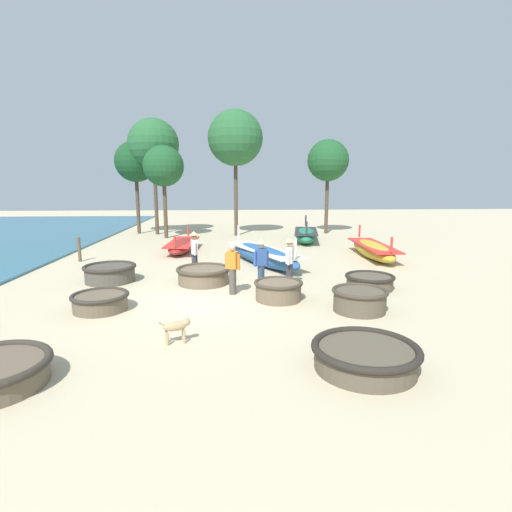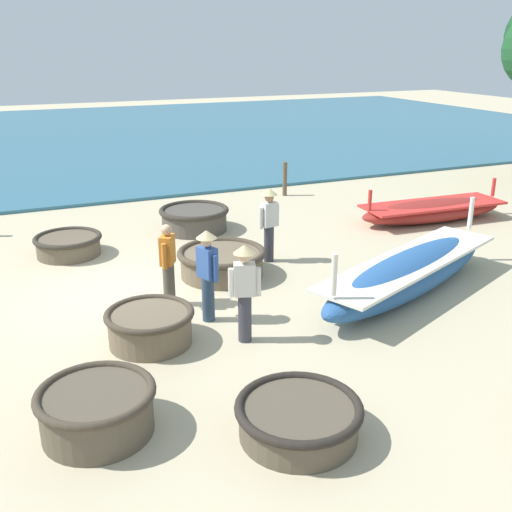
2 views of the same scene
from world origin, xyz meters
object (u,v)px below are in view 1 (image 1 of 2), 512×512
object	(u,v)px
coracle_tilted	(100,301)
tree_rightmost	(328,161)
coracle_front_right	(360,299)
tree_right_mid	(136,162)
long_boat_red_hull	(263,255)
long_boat_green_hull	(306,235)
coracle_front_left	(278,290)
mooring_post_mid_beach	(79,249)
coracle_far_right	(110,272)
fisherman_with_hat	(233,268)
coracle_upturned	(365,356)
tree_left_mid	(153,145)
coracle_beside_post	(203,275)
tree_leftmost	(235,138)
long_boat_blue_hull	(182,245)
fisherman_standing_right	(290,259)
tree_tall_back	(163,167)
fisherman_crouching	(261,261)
fisherman_hauling	(194,250)
long_boat_white_hull	(373,250)
coracle_weathered	(370,281)
dog	(177,327)

from	to	relation	value
coracle_tilted	tree_rightmost	size ratio (longest dim) A/B	0.24
coracle_front_right	tree_right_mid	distance (m)	20.54
long_boat_red_hull	long_boat_green_hull	distance (m)	7.34
coracle_front_left	mooring_post_mid_beach	world-z (taller)	mooring_post_mid_beach
coracle_far_right	fisherman_with_hat	world-z (taller)	fisherman_with_hat
coracle_upturned	coracle_far_right	bearing A→B (deg)	133.43
tree_left_mid	coracle_front_right	bearing A→B (deg)	-63.44
coracle_beside_post	coracle_front_left	bearing A→B (deg)	-41.91
tree_leftmost	tree_rightmost	xyz separation A→B (m)	(6.19, 0.82, -1.33)
long_boat_blue_hull	tree_rightmost	world-z (taller)	tree_rightmost
coracle_tilted	tree_rightmost	bearing A→B (deg)	58.36
coracle_tilted	fisherman_standing_right	distance (m)	5.94
tree_left_mid	tree_rightmost	distance (m)	11.57
coracle_far_right	long_boat_green_hull	world-z (taller)	long_boat_green_hull
long_boat_blue_hull	coracle_front_right	bearing A→B (deg)	-59.24
tree_tall_back	fisherman_crouching	bearing A→B (deg)	-68.24
fisherman_hauling	tree_left_mid	world-z (taller)	tree_left_mid
coracle_front_left	fisherman_crouching	bearing A→B (deg)	110.46
fisherman_standing_right	coracle_upturned	bearing A→B (deg)	-84.63
coracle_front_left	long_boat_white_hull	size ratio (longest dim) A/B	0.28
fisherman_crouching	tree_right_mid	xyz separation A→B (m)	(-7.31, 15.13, 3.85)
coracle_weathered	tree_left_mid	world-z (taller)	tree_left_mid
coracle_front_left	coracle_beside_post	bearing A→B (deg)	138.09
coracle_tilted	fisherman_crouching	distance (m)	4.94
long_boat_green_hull	fisherman_with_hat	size ratio (longest dim) A/B	3.01
coracle_far_right	long_boat_red_hull	world-z (taller)	long_boat_red_hull
long_boat_red_hull	fisherman_with_hat	xyz separation A→B (m)	(-1.30, -4.47, 0.42)
long_boat_blue_hull	long_boat_red_hull	bearing A→B (deg)	-43.66
coracle_weathered	tree_tall_back	bearing A→B (deg)	124.08
fisherman_crouching	mooring_post_mid_beach	distance (m)	9.30
coracle_front_left	long_boat_white_hull	distance (m)	8.37
long_boat_white_hull	dog	xyz separation A→B (m)	(-7.75, -9.68, 0.00)
tree_leftmost	tree_left_mid	size ratio (longest dim) A/B	1.06
coracle_weathered	coracle_far_right	xyz separation A→B (m)	(-8.81, 1.48, 0.07)
long_boat_white_hull	tree_right_mid	world-z (taller)	tree_right_mid
coracle_tilted	fisherman_with_hat	xyz separation A→B (m)	(3.62, 1.39, 0.58)
fisherman_hauling	tree_rightmost	bearing A→B (deg)	57.31
long_boat_blue_hull	long_boat_white_hull	world-z (taller)	long_boat_white_hull
tree_left_mid	long_boat_white_hull	bearing A→B (deg)	-38.53
long_boat_white_hull	fisherman_crouching	world-z (taller)	fisherman_crouching
fisherman_hauling	tree_tall_back	world-z (taller)	tree_tall_back
fisherman_crouching	fisherman_with_hat	xyz separation A→B (m)	(-0.92, -0.45, -0.12)
coracle_beside_post	fisherman_standing_right	world-z (taller)	fisherman_standing_right
coracle_tilted	coracle_front_left	size ratio (longest dim) A/B	1.06
coracle_front_right	long_boat_red_hull	distance (m)	6.70
fisherman_standing_right	tree_right_mid	size ratio (longest dim) A/B	0.27
dog	coracle_tilted	bearing A→B (deg)	134.78
fisherman_crouching	tree_left_mid	bearing A→B (deg)	112.23
long_boat_green_hull	fisherman_standing_right	size ratio (longest dim) A/B	2.83
coracle_beside_post	long_boat_blue_hull	xyz separation A→B (m)	(-1.54, 6.72, -0.01)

